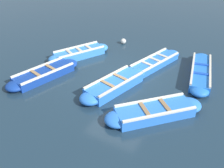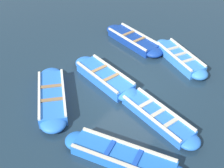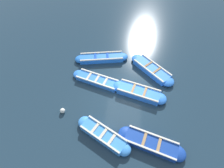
{
  "view_description": "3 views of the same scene",
  "coord_description": "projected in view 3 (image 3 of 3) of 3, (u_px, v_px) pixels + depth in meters",
  "views": [
    {
      "loc": [
        -4.29,
        8.27,
        5.59
      ],
      "look_at": [
        -0.02,
        0.84,
        0.24
      ],
      "focal_mm": 42.0,
      "sensor_mm": 36.0,
      "label": 1
    },
    {
      "loc": [
        -7.46,
        -5.01,
        7.2
      ],
      "look_at": [
        -0.25,
        0.33,
        0.17
      ],
      "focal_mm": 50.0,
      "sensor_mm": 36.0,
      "label": 2
    },
    {
      "loc": [
        6.15,
        -0.01,
        8.59
      ],
      "look_at": [
        -0.53,
        -0.88,
        0.16
      ],
      "focal_mm": 28.0,
      "sensor_mm": 36.0,
      "label": 3
    }
  ],
  "objects": [
    {
      "name": "boat_near_quay",
      "position": [
        97.0,
        80.0,
        10.99
      ],
      "size": [
        1.57,
        3.45,
        0.35
      ],
      "color": "blue",
      "rests_on": "ground"
    },
    {
      "name": "ground_plane",
      "position": [
        125.0,
        94.0,
        10.51
      ],
      "size": [
        120.0,
        120.0,
        0.0
      ],
      "primitive_type": "plane",
      "color": "#1C303F"
    },
    {
      "name": "buoy_orange_near",
      "position": [
        62.0,
        111.0,
        9.63
      ],
      "size": [
        0.28,
        0.28,
        0.28
      ],
      "primitive_type": "sphere",
      "color": "silver",
      "rests_on": "ground"
    },
    {
      "name": "boat_drifting",
      "position": [
        152.0,
        69.0,
        11.53
      ],
      "size": [
        2.97,
        3.1,
        0.42
      ],
      "color": "blue",
      "rests_on": "ground"
    },
    {
      "name": "boat_outer_left",
      "position": [
        139.0,
        92.0,
        10.36
      ],
      "size": [
        1.58,
        3.41,
        0.44
      ],
      "color": "blue",
      "rests_on": "ground"
    },
    {
      "name": "boat_alongside",
      "position": [
        102.0,
        58.0,
        12.23
      ],
      "size": [
        1.47,
        3.77,
        0.4
      ],
      "color": "blue",
      "rests_on": "ground"
    },
    {
      "name": "boat_mid_row",
      "position": [
        103.0,
        135.0,
        8.72
      ],
      "size": [
        2.05,
        3.1,
        0.43
      ],
      "color": "#3884E0",
      "rests_on": "ground"
    },
    {
      "name": "boat_centre",
      "position": [
        151.0,
        143.0,
        8.47
      ],
      "size": [
        1.61,
        3.44,
        0.4
      ],
      "color": "navy",
      "rests_on": "ground"
    }
  ]
}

